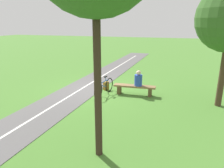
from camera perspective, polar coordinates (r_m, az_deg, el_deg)
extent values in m
plane|color=#477A2D|center=(10.98, -3.81, -1.58)|extent=(80.00, 80.00, 0.00)
cube|color=#565454|center=(8.24, -21.14, -9.02)|extent=(3.76, 36.06, 0.02)
cube|color=silver|center=(8.24, -21.14, -8.96)|extent=(1.60, 31.97, 0.00)
cube|color=brown|center=(10.14, 6.17, -0.59)|extent=(2.03, 0.47, 0.08)
cube|color=brown|center=(10.14, 10.35, -2.19)|extent=(0.18, 0.35, 0.40)
cube|color=brown|center=(10.34, 2.00, -1.54)|extent=(0.18, 0.35, 0.40)
cylinder|color=#2847B7|center=(10.03, 7.20, 1.01)|extent=(0.38, 0.38, 0.53)
sphere|color=beige|center=(9.94, 7.28, 3.06)|extent=(0.23, 0.23, 0.23)
torus|color=black|center=(9.68, -3.77, -1.86)|extent=(0.17, 0.72, 0.72)
torus|color=black|center=(10.56, -0.74, -0.24)|extent=(0.17, 0.72, 0.72)
cylinder|color=#1E51A3|center=(10.03, -2.21, 0.65)|extent=(0.20, 0.90, 0.04)
cylinder|color=#1E51A3|center=(9.94, -2.66, -0.42)|extent=(0.15, 0.65, 0.34)
cylinder|color=#1E51A3|center=(10.13, -1.76, 1.41)|extent=(0.03, 0.03, 0.20)
cube|color=black|center=(10.11, -1.77, 2.01)|extent=(0.12, 0.21, 0.05)
cube|color=olive|center=(10.89, -1.64, -0.49)|extent=(0.31, 0.32, 0.44)
cube|color=#A57A2A|center=(11.00, -1.94, -0.68)|extent=(0.15, 0.17, 0.20)
cylinder|color=#473323|center=(9.62, 28.00, 2.85)|extent=(0.25, 0.25, 2.91)
cylinder|color=#38281E|center=(5.05, -3.95, 1.32)|extent=(0.19, 0.19, 4.18)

